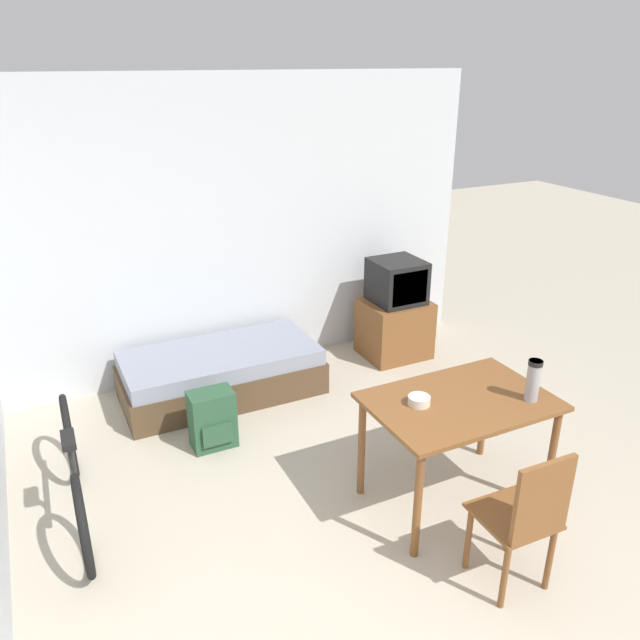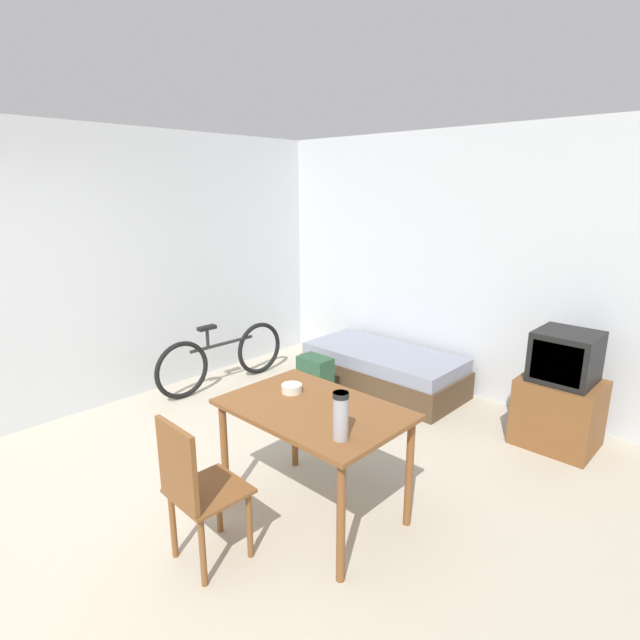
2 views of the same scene
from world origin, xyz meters
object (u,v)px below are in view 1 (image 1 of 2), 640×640
object	(u,v)px
daybed	(221,373)
wooden_chair	(526,516)
tv	(395,313)
bicycle	(75,475)
mate_bowl	(419,400)
backpack	(212,420)
thermos_flask	(533,379)
dining_table	(459,413)

from	to	relation	value
daybed	wooden_chair	distance (m)	3.00
daybed	tv	distance (m)	1.83
tv	bicycle	bearing A→B (deg)	-159.93
daybed	wooden_chair	xyz separation A→B (m)	(0.80, -2.88, 0.30)
daybed	mate_bowl	distance (m)	2.21
backpack	thermos_flask	bearing A→B (deg)	-42.53
bicycle	mate_bowl	distance (m)	2.26
mate_bowl	tv	bearing A→B (deg)	60.84
bicycle	mate_bowl	world-z (taller)	mate_bowl
bicycle	dining_table	bearing A→B (deg)	-22.25
mate_bowl	backpack	world-z (taller)	mate_bowl
dining_table	bicycle	size ratio (longest dim) A/B	0.72
tv	wooden_chair	bearing A→B (deg)	-109.27
daybed	tv	xyz separation A→B (m)	(1.82, 0.01, 0.24)
dining_table	wooden_chair	bearing A→B (deg)	-100.93
daybed	dining_table	distance (m)	2.34
daybed	dining_table	size ratio (longest dim) A/B	1.48
tv	wooden_chair	xyz separation A→B (m)	(-1.01, -2.89, 0.06)
tv	bicycle	xyz separation A→B (m)	(-3.15, -1.15, -0.13)
backpack	bicycle	bearing A→B (deg)	-159.10
bicycle	mate_bowl	bearing A→B (deg)	-23.28
dining_table	bicycle	distance (m)	2.51
daybed	mate_bowl	size ratio (longest dim) A/B	12.23
dining_table	backpack	distance (m)	1.89
tv	wooden_chair	distance (m)	3.06
thermos_flask	backpack	size ratio (longest dim) A/B	0.60
tv	mate_bowl	size ratio (longest dim) A/B	7.06
tv	mate_bowl	distance (m)	2.34
thermos_flask	wooden_chair	bearing A→B (deg)	-132.69
daybed	bicycle	world-z (taller)	bicycle
tv	mate_bowl	bearing A→B (deg)	-119.16
tv	daybed	bearing A→B (deg)	-179.61
dining_table	daybed	bearing A→B (deg)	114.76
daybed	backpack	bearing A→B (deg)	-112.51
daybed	thermos_flask	world-z (taller)	thermos_flask
daybed	bicycle	xyz separation A→B (m)	(-1.34, -1.14, 0.11)
thermos_flask	dining_table	bearing A→B (deg)	153.61
daybed	mate_bowl	xyz separation A→B (m)	(0.69, -2.01, 0.59)
backpack	tv	bearing A→B (deg)	19.67
wooden_chair	backpack	bearing A→B (deg)	117.59
bicycle	thermos_flask	world-z (taller)	thermos_flask
dining_table	thermos_flask	size ratio (longest dim) A/B	4.19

